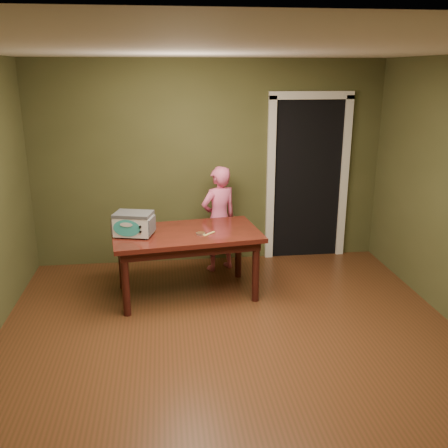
% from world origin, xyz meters
% --- Properties ---
extents(floor, '(5.00, 5.00, 0.00)m').
position_xyz_m(floor, '(0.00, 0.00, 0.00)').
color(floor, '#572C18').
rests_on(floor, ground).
extents(room_shell, '(4.52, 5.02, 2.61)m').
position_xyz_m(room_shell, '(0.00, 0.00, 1.71)').
color(room_shell, '#4A4C28').
rests_on(room_shell, ground).
extents(doorway, '(1.10, 0.66, 2.25)m').
position_xyz_m(doorway, '(1.30, 2.78, 1.06)').
color(doorway, black).
rests_on(doorway, ground).
extents(dining_table, '(1.70, 1.09, 0.75)m').
position_xyz_m(dining_table, '(-0.37, 1.41, 0.65)').
color(dining_table, '#3C140D').
rests_on(dining_table, floor).
extents(toy_oven, '(0.47, 0.37, 0.26)m').
position_xyz_m(toy_oven, '(-0.93, 1.34, 0.89)').
color(toy_oven, '#4C4F54').
rests_on(toy_oven, dining_table).
extents(baking_pan, '(0.10, 0.10, 0.02)m').
position_xyz_m(baking_pan, '(-0.22, 1.29, 0.76)').
color(baking_pan, silver).
rests_on(baking_pan, dining_table).
extents(spatula, '(0.14, 0.15, 0.01)m').
position_xyz_m(spatula, '(-0.12, 1.30, 0.75)').
color(spatula, '#D8B95D').
rests_on(spatula, dining_table).
extents(child, '(0.58, 0.49, 1.34)m').
position_xyz_m(child, '(0.08, 2.13, 0.67)').
color(child, pink).
rests_on(child, floor).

